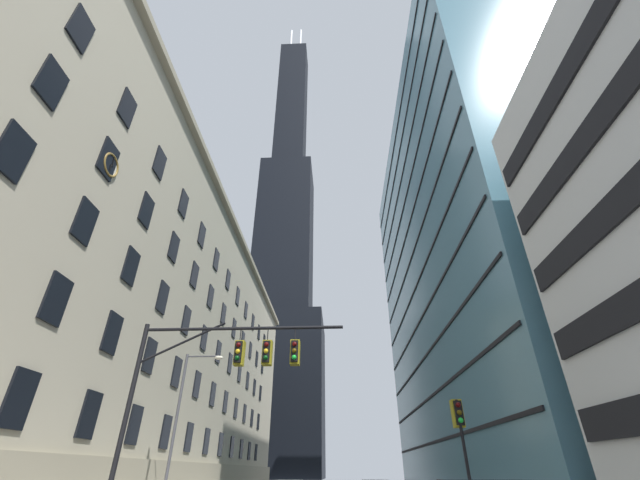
{
  "coord_description": "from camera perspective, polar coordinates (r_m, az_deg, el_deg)",
  "views": [
    {
      "loc": [
        1.7,
        -12.84,
        1.51
      ],
      "look_at": [
        -0.18,
        28.21,
        26.04
      ],
      "focal_mm": 21.83,
      "sensor_mm": 36.0,
      "label": 1
    }
  ],
  "objects": [
    {
      "name": "street_lamppost",
      "position": [
        27.2,
        -19.32,
        -22.17
      ],
      "size": [
        2.48,
        0.32,
        7.97
      ],
      "color": "#47474C",
      "rests_on": "sidewalk_left"
    },
    {
      "name": "glass_office_midrise",
      "position": [
        52.12,
        23.83,
        -2.76
      ],
      "size": [
        19.67,
        48.28,
        47.54
      ],
      "color": "teal",
      "rests_on": "ground"
    },
    {
      "name": "dark_skyscraper",
      "position": [
        121.74,
        -5.41,
        -4.58
      ],
      "size": [
        24.75,
        24.75,
        183.62
      ],
      "color": "black",
      "rests_on": "ground"
    },
    {
      "name": "traffic_signal_mast",
      "position": [
        17.75,
        -13.4,
        -17.58
      ],
      "size": [
        8.98,
        0.63,
        7.13
      ],
      "color": "black",
      "rests_on": "sidewalk_left"
    },
    {
      "name": "traffic_light_near_right",
      "position": [
        17.99,
        19.71,
        -23.59
      ],
      "size": [
        0.4,
        0.63,
        3.9
      ],
      "color": "black",
      "rests_on": "sidewalk_right"
    },
    {
      "name": "station_building",
      "position": [
        48.32,
        -21.89,
        -13.36
      ],
      "size": [
        14.24,
        70.99,
        28.63
      ],
      "color": "#B2A88E",
      "rests_on": "ground"
    }
  ]
}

